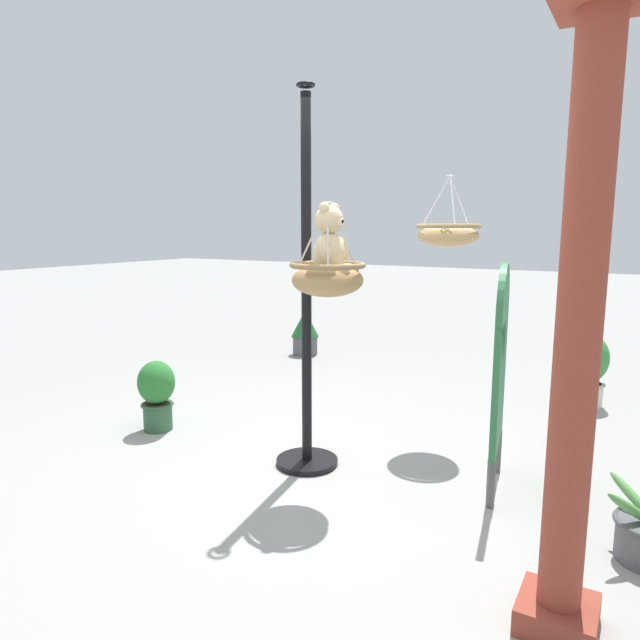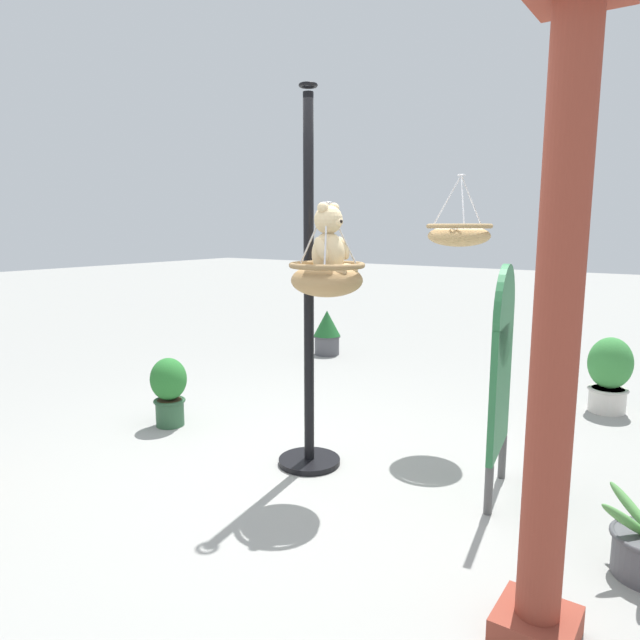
{
  "view_description": "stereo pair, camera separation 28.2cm",
  "coord_description": "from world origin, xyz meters",
  "views": [
    {
      "loc": [
        3.15,
        1.87,
        1.68
      ],
      "look_at": [
        0.01,
        0.05,
        1.08
      ],
      "focal_mm": 31.81,
      "sensor_mm": 36.0,
      "label": 1
    },
    {
      "loc": [
        3.0,
        2.11,
        1.68
      ],
      "look_at": [
        0.01,
        0.05,
        1.08
      ],
      "focal_mm": 31.81,
      "sensor_mm": 36.0,
      "label": 2
    }
  ],
  "objects": [
    {
      "name": "potted_plant_flowering_red",
      "position": [
        -3.11,
        -2.01,
        0.3
      ],
      "size": [
        0.36,
        0.36,
        0.59
      ],
      "color": "#4C4C51",
      "rests_on": "ground"
    },
    {
      "name": "ground_plane",
      "position": [
        0.0,
        0.0,
        0.0
      ],
      "size": [
        40.0,
        40.0,
        0.0
      ],
      "primitive_type": "plane",
      "color": "gray"
    },
    {
      "name": "greenhouse_pillar_right",
      "position": [
        0.78,
        1.65,
        1.23
      ],
      "size": [
        0.33,
        0.33,
        2.55
      ],
      "color": "brown",
      "rests_on": "ground"
    },
    {
      "name": "hanging_basket_with_teddy",
      "position": [
        0.04,
        0.11,
        1.36
      ],
      "size": [
        0.48,
        0.48,
        0.59
      ],
      "color": "#A37F51"
    },
    {
      "name": "display_pole_central",
      "position": [
        -0.11,
        -0.14,
        0.82
      ],
      "size": [
        0.44,
        0.44,
        2.59
      ],
      "color": "black",
      "rests_on": "ground"
    },
    {
      "name": "potted_plant_tall_leafy",
      "position": [
        -2.61,
        1.43,
        0.36
      ],
      "size": [
        0.38,
        0.38,
        0.69
      ],
      "color": "beige",
      "rests_on": "ground"
    },
    {
      "name": "hanging_basket_left_high",
      "position": [
        -1.25,
        0.48,
        1.63
      ],
      "size": [
        0.5,
        0.5,
        0.55
      ],
      "color": "tan"
    },
    {
      "name": "teddy_bear",
      "position": [
        0.04,
        0.14,
        1.57
      ],
      "size": [
        0.32,
        0.28,
        0.46
      ],
      "color": "#D1B789"
    },
    {
      "name": "potted_plant_fern_front",
      "position": [
        -0.08,
        -1.58,
        0.32
      ],
      "size": [
        0.31,
        0.31,
        0.59
      ],
      "color": "#2D5638",
      "rests_on": "ground"
    },
    {
      "name": "display_sign_board",
      "position": [
        -0.4,
        1.11,
        0.87
      ],
      "size": [
        0.62,
        0.14,
        1.46
      ],
      "color": "#286B3D",
      "rests_on": "ground"
    }
  ]
}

